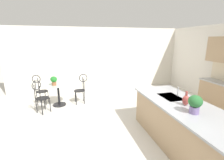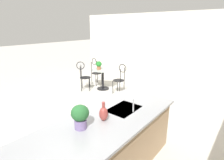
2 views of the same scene
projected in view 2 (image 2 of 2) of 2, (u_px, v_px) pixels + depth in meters
The scene contains 11 objects.
ground_plane at pixel (81, 143), 3.57m from camera, with size 40.00×40.00×0.00m, color beige.
wall_left_window at pixel (169, 52), 6.36m from camera, with size 0.12×7.80×2.70m, color silver.
kitchen_island at pixel (102, 149), 2.70m from camera, with size 2.80×1.06×0.92m.
bistro_table at pixel (103, 77), 6.50m from camera, with size 0.80×0.80×0.74m.
chair_near_window at pixel (120, 77), 6.03m from camera, with size 0.41×0.49×1.04m.
chair_by_island at pixel (84, 75), 6.38m from camera, with size 0.54×0.54×1.04m.
chair_toward_desk at pixel (96, 70), 7.02m from camera, with size 0.44×0.51×1.04m.
sink_faucet at pixel (133, 105), 2.84m from camera, with size 0.02×0.02×0.22m, color #B2B5BA.
potted_plant_on_table at pixel (99, 65), 6.36m from camera, with size 0.21×0.21×0.30m.
potted_plant_counter_near at pixel (80, 115), 2.35m from camera, with size 0.24×0.24×0.34m.
vase_on_counter at pixel (104, 113), 2.58m from camera, with size 0.13×0.13×0.29m.
Camera 2 is at (1.99, 2.39, 2.24)m, focal length 28.72 mm.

